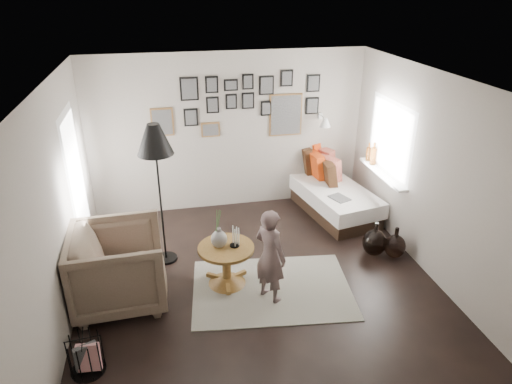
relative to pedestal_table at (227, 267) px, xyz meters
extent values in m
plane|color=black|center=(0.41, -0.14, -0.26)|extent=(4.80, 4.80, 0.00)
plane|color=#9F968B|center=(0.41, 2.26, 1.04)|extent=(4.50, 0.00, 4.50)
plane|color=#9F968B|center=(0.41, -2.54, 1.04)|extent=(4.50, 0.00, 4.50)
plane|color=#9F968B|center=(-1.84, -0.14, 1.04)|extent=(0.00, 4.80, 4.80)
plane|color=#9F968B|center=(2.66, -0.14, 1.04)|extent=(0.00, 4.80, 4.80)
plane|color=white|center=(0.41, -0.14, 2.34)|extent=(4.80, 4.80, 0.00)
plane|color=white|center=(-1.82, 1.06, 0.79)|extent=(0.00, 2.14, 2.14)
plane|color=white|center=(-1.82, 1.06, 0.79)|extent=(0.00, 1.88, 1.88)
plane|color=white|center=(-1.82, 1.06, 0.79)|extent=(0.00, 1.93, 1.93)
plane|color=white|center=(2.65, 1.06, 1.19)|extent=(0.00, 1.30, 1.30)
plane|color=white|center=(2.65, 1.06, 1.19)|extent=(0.00, 1.14, 1.14)
cube|color=white|center=(2.59, 1.06, 0.62)|extent=(0.15, 1.32, 0.04)
cylinder|color=#8C4C14|center=(2.59, 1.41, 0.78)|extent=(0.10, 0.10, 0.28)
cylinder|color=#8C4C14|center=(2.59, 1.58, 0.75)|extent=(0.08, 0.08, 0.22)
cube|color=brown|center=(-0.64, 2.25, 1.29)|extent=(0.35, 0.03, 0.45)
cube|color=black|center=(-0.64, 2.23, 1.29)|extent=(0.30, 0.01, 0.40)
cube|color=black|center=(-0.19, 2.25, 1.79)|extent=(0.28, 0.03, 0.36)
cube|color=black|center=(-0.19, 2.23, 1.79)|extent=(0.23, 0.01, 0.31)
cube|color=black|center=(-0.19, 2.25, 1.34)|extent=(0.22, 0.03, 0.28)
cube|color=black|center=(-0.19, 2.23, 1.34)|extent=(0.17, 0.01, 0.23)
cube|color=black|center=(0.16, 2.25, 1.84)|extent=(0.20, 0.03, 0.26)
cube|color=black|center=(0.16, 2.23, 1.84)|extent=(0.15, 0.01, 0.21)
cube|color=black|center=(0.16, 2.25, 1.52)|extent=(0.20, 0.03, 0.26)
cube|color=black|center=(0.16, 2.23, 1.52)|extent=(0.15, 0.01, 0.21)
cube|color=black|center=(0.46, 2.25, 1.82)|extent=(0.22, 0.03, 0.18)
cube|color=black|center=(0.46, 2.23, 1.82)|extent=(0.17, 0.01, 0.13)
cube|color=black|center=(0.46, 2.25, 1.56)|extent=(0.18, 0.03, 0.24)
cube|color=black|center=(0.46, 2.23, 1.56)|extent=(0.13, 0.01, 0.19)
cube|color=black|center=(0.73, 2.25, 1.86)|extent=(0.18, 0.03, 0.24)
cube|color=black|center=(0.73, 2.23, 1.86)|extent=(0.13, 0.01, 0.19)
cube|color=black|center=(0.73, 2.25, 1.56)|extent=(0.20, 0.03, 0.26)
cube|color=black|center=(0.73, 2.23, 1.56)|extent=(0.15, 0.01, 0.21)
cube|color=black|center=(1.03, 2.25, 1.79)|extent=(0.24, 0.03, 0.30)
cube|color=black|center=(1.03, 2.23, 1.79)|extent=(0.19, 0.01, 0.25)
cube|color=black|center=(1.03, 2.25, 1.42)|extent=(0.18, 0.03, 0.24)
cube|color=black|center=(1.03, 2.23, 1.42)|extent=(0.13, 0.01, 0.19)
cube|color=brown|center=(1.36, 2.25, 1.29)|extent=(0.55, 0.03, 0.70)
cube|color=black|center=(1.36, 2.23, 1.29)|extent=(0.50, 0.01, 0.65)
cube|color=black|center=(1.36, 2.25, 1.89)|extent=(0.20, 0.03, 0.26)
cube|color=black|center=(1.36, 2.23, 1.89)|extent=(0.15, 0.01, 0.21)
cube|color=black|center=(1.81, 2.25, 1.79)|extent=(0.22, 0.03, 0.28)
cube|color=black|center=(1.81, 2.23, 1.79)|extent=(0.17, 0.01, 0.23)
cube|color=black|center=(1.81, 2.25, 1.42)|extent=(0.22, 0.03, 0.28)
cube|color=black|center=(1.81, 2.23, 1.42)|extent=(0.17, 0.01, 0.23)
cube|color=brown|center=(0.11, 2.25, 1.12)|extent=(0.30, 0.03, 0.24)
cube|color=black|center=(0.11, 2.23, 1.12)|extent=(0.25, 0.01, 0.19)
cube|color=white|center=(1.96, 2.23, 1.24)|extent=(0.06, 0.04, 0.10)
cylinder|color=white|center=(1.96, 2.11, 1.26)|extent=(0.02, 0.24, 0.02)
cone|color=white|center=(1.96, 1.98, 1.20)|extent=(0.18, 0.18, 0.14)
cube|color=beige|center=(0.54, -0.24, -0.25)|extent=(2.14, 1.62, 0.01)
cone|color=brown|center=(0.00, 0.00, -0.21)|extent=(0.53, 0.53, 0.10)
cylinder|color=brown|center=(0.00, 0.00, 0.03)|extent=(0.11, 0.11, 0.40)
cylinder|color=brown|center=(0.00, 0.00, 0.28)|extent=(0.71, 0.71, 0.04)
ellipsoid|color=black|center=(-0.08, 0.02, 0.41)|extent=(0.20, 0.20, 0.22)
cylinder|color=black|center=(-0.08, 0.02, 0.54)|extent=(0.06, 0.06, 0.04)
cylinder|color=black|center=(0.11, 0.00, 0.31)|extent=(0.12, 0.12, 0.02)
cube|color=black|center=(2.02, 1.73, -0.14)|extent=(1.17, 2.08, 0.23)
cube|color=white|center=(2.02, 1.73, 0.08)|extent=(1.24, 2.15, 0.25)
cube|color=#C0320B|center=(2.04, 2.54, 0.47)|extent=(0.41, 0.63, 0.58)
cube|color=#311C0F|center=(1.90, 2.43, 0.44)|extent=(0.27, 0.53, 0.51)
cube|color=maroon|center=(2.17, 2.27, 0.43)|extent=(0.43, 0.54, 0.49)
cube|color=#C0320B|center=(1.96, 2.12, 0.42)|extent=(0.27, 0.50, 0.47)
cube|color=maroon|center=(2.12, 1.94, 0.40)|extent=(0.36, 0.48, 0.43)
cube|color=#311C0F|center=(2.02, 1.78, 0.39)|extent=(0.24, 0.43, 0.41)
cube|color=black|center=(1.97, 1.18, 0.22)|extent=(0.32, 0.37, 0.02)
imported|color=brown|center=(-1.29, -0.07, 0.23)|extent=(1.11, 1.08, 0.98)
cube|color=silver|center=(-1.26, -0.02, 0.22)|extent=(0.44, 0.46, 0.20)
cylinder|color=black|center=(-0.75, 0.74, -0.24)|extent=(0.31, 0.31, 0.03)
cylinder|color=black|center=(-0.75, 0.74, 0.62)|extent=(0.03, 0.03, 1.75)
cone|color=black|center=(-0.75, 0.74, 1.52)|extent=(0.46, 0.46, 0.39)
cube|color=black|center=(-1.59, -1.14, -0.07)|extent=(0.24, 0.18, 0.31)
cube|color=silver|center=(-1.56, -1.16, -0.07)|extent=(0.23, 0.10, 0.31)
ellipsoid|color=black|center=(2.16, 0.25, -0.06)|extent=(0.34, 0.34, 0.39)
cylinder|color=black|center=(2.16, 0.25, 0.19)|extent=(0.06, 0.06, 0.12)
ellipsoid|color=black|center=(2.41, 0.13, -0.08)|extent=(0.30, 0.30, 0.34)
cylinder|color=black|center=(2.41, 0.13, 0.15)|extent=(0.06, 0.06, 0.12)
imported|color=#665150|center=(0.47, -0.39, 0.35)|extent=(0.49, 0.53, 1.22)
camera|label=1|loc=(-0.64, -4.82, 3.33)|focal=32.00mm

